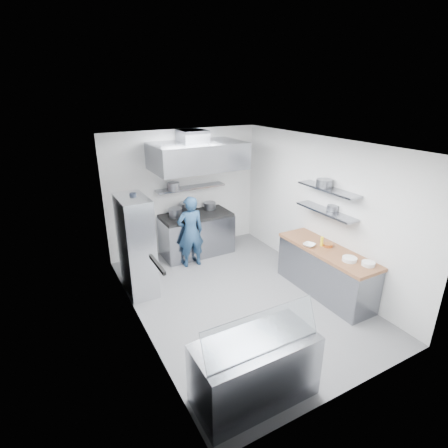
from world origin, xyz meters
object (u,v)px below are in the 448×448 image
gas_range (197,235)px  display_case (255,370)px  wire_rack (136,246)px  chef (191,232)px

gas_range → display_case: (-1.10, -4.10, -0.03)m
wire_rack → gas_range: bearing=30.6°
chef → display_case: size_ratio=1.04×
chef → wire_rack: 1.36m
chef → display_case: bearing=83.2°
wire_rack → chef: bearing=20.0°
gas_range → chef: chef is taller
chef → display_case: 3.69m
chef → wire_rack: bearing=24.9°
gas_range → wire_rack: size_ratio=0.86×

